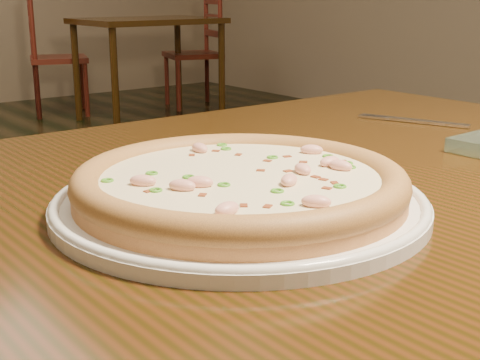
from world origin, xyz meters
TOP-DOWN VIEW (x-y plane):
  - hero_table at (-0.17, -0.83)m, footprint 1.20×0.80m
  - plate at (-0.29, -0.88)m, footprint 0.35×0.35m
  - pizza at (-0.29, -0.88)m, footprint 0.31×0.31m
  - fork at (0.19, -0.71)m, footprint 0.08×0.17m
  - bg_table_right at (1.91, 3.03)m, footprint 1.00×0.70m
  - chair_c at (1.42, 3.67)m, footprint 0.54×0.54m
  - chair_d at (2.54, 3.28)m, footprint 0.53×0.53m

SIDE VIEW (x-z plane):
  - chair_c at x=1.42m, z-range -0.04..0.91m
  - chair_d at x=2.54m, z-range -0.04..0.91m
  - hero_table at x=-0.17m, z-range 0.28..1.03m
  - bg_table_right at x=1.91m, z-range 0.28..1.03m
  - fork at x=0.19m, z-range 0.75..0.75m
  - plate at x=-0.29m, z-range 0.75..0.77m
  - pizza at x=-0.29m, z-range 0.76..0.79m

